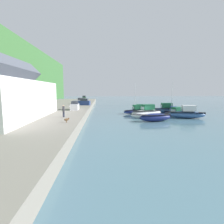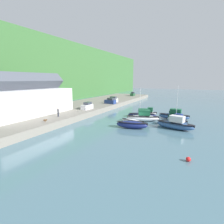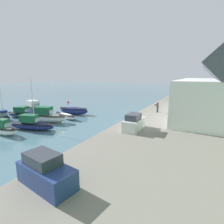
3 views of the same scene
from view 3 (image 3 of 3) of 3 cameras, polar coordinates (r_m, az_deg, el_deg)
The scene contains 18 objects.
ground_plane at distance 35.86m, azimuth -17.25°, elevation -2.38°, with size 320.00×320.00×0.00m, color slate.
quay_promenade at distance 25.56m, azimuth 24.55°, elevation -6.93°, with size 122.71×20.21×1.56m.
harbor_clubhouse at distance 34.25m, azimuth 30.49°, elevation 4.96°, with size 22.76×10.92×10.65m.
moored_boat_0 at distance 39.62m, azimuth -12.37°, elevation 0.50°, with size 3.23×7.18×1.63m.
moored_boat_1 at distance 35.96m, azimuth -14.86°, elevation -1.23°, with size 2.69×6.33×1.10m.
moored_boat_2 at distance 34.50m, azimuth -20.76°, elevation -1.37°, with size 4.40×8.56×2.87m.
moored_boat_3 at distance 30.72m, azimuth -24.87°, elevation -3.64°, with size 3.91×8.05×8.28m.
moored_boat_4 at distance 29.90m, azimuth -31.61°, elevation -4.84°, with size 2.01×4.32×2.35m.
moored_boat_5 at distance 43.17m, azimuth -24.12°, elevation 0.98°, with size 4.28×8.55×2.94m.
moored_boat_6 at distance 40.48m, azimuth -27.10°, elevation -0.42°, with size 4.50×7.21×2.21m.
moored_boat_7 at distance 39.12m, azimuth -32.01°, elevation -1.40°, with size 3.12×5.04×8.96m.
parked_car_1 at distance 23.05m, azimuth 7.20°, elevation -3.47°, with size 4.23×1.87×2.16m.
parked_car_3 at distance 12.65m, azimuth -20.85°, elevation -17.87°, with size 2.40×4.42×2.16m.
pickup_truck_0 at distance 73.49m, azimuth 20.54°, elevation 6.47°, with size 4.76×2.06×1.90m.
pickup_truck_1 at distance 66.69m, azimuth 20.69°, elevation 5.96°, with size 4.81×2.17×1.90m.
person_on_quay at distance 34.30m, azimuth 14.68°, elevation 1.68°, with size 0.40×0.40×2.14m.
dog_on_quay at distance 40.09m, azimuth 14.26°, elevation 2.24°, with size 0.73×0.82×0.68m.
mooring_buoy_0 at distance 55.91m, azimuth -14.16°, elevation 3.18°, with size 0.63×0.63×0.63m.
Camera 3 is at (24.30, 24.91, 8.64)m, focal length 28.00 mm.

